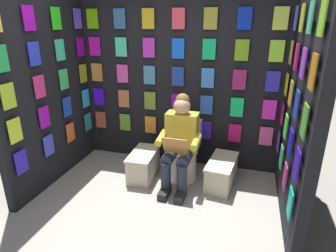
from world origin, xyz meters
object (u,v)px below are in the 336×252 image
object	(u,v)px
toilet	(184,154)
comic_longbox_far	(144,165)
person_reading	(180,142)
comic_longbox_near	(221,172)

from	to	relation	value
toilet	comic_longbox_far	xyz separation A→B (m)	(0.51, 0.18, -0.14)
toilet	person_reading	xyz separation A→B (m)	(0.00, 0.23, 0.27)
toilet	person_reading	world-z (taller)	person_reading
person_reading	comic_longbox_near	xyz separation A→B (m)	(-0.53, -0.14, -0.42)
person_reading	comic_longbox_far	world-z (taller)	person_reading
person_reading	comic_longbox_near	size ratio (longest dim) A/B	1.69
comic_longbox_near	comic_longbox_far	distance (m)	1.04
person_reading	comic_longbox_far	distance (m)	0.66
toilet	person_reading	bearing A→B (deg)	90.10
comic_longbox_near	toilet	bearing A→B (deg)	-2.68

